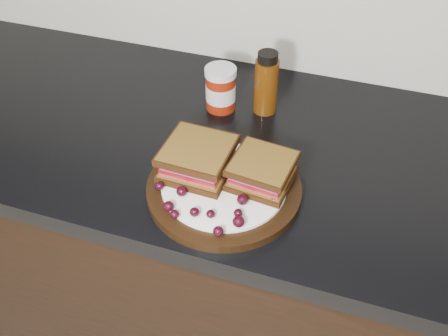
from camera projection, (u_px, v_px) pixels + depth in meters
The scene contains 29 objects.
base_cabinets at pixel (168, 258), 1.38m from camera, with size 3.96×0.58×0.86m, color black.
countertop at pixel (152, 130), 1.07m from camera, with size 3.98×0.60×0.04m, color black.
plate at pixel (224, 189), 0.90m from camera, with size 0.28×0.28×0.02m, color black.
sandwich_left at pixel (198, 159), 0.90m from camera, with size 0.12×0.12×0.05m, color brown, non-canonical shape.
sandwich_right at pixel (262, 171), 0.88m from camera, with size 0.11×0.11×0.05m, color brown, non-canonical shape.
grape_0 at pixel (159, 186), 0.88m from camera, with size 0.02×0.02×0.02m, color black.
grape_1 at pixel (182, 191), 0.86m from camera, with size 0.02×0.02×0.02m, color black.
grape_2 at pixel (169, 206), 0.84m from camera, with size 0.02×0.02×0.02m, color black.
grape_3 at pixel (175, 214), 0.83m from camera, with size 0.02×0.02×0.01m, color black.
grape_4 at pixel (194, 212), 0.83m from camera, with size 0.02×0.02×0.02m, color black.
grape_5 at pixel (211, 214), 0.83m from camera, with size 0.02×0.02×0.01m, color black.
grape_6 at pixel (218, 231), 0.80m from camera, with size 0.02×0.02×0.02m, color black.
grape_7 at pixel (239, 222), 0.81m from camera, with size 0.02×0.02×0.02m, color black.
grape_8 at pixel (238, 213), 0.83m from camera, with size 0.02×0.02×0.01m, color black.
grape_9 at pixel (243, 200), 0.85m from camera, with size 0.02×0.02×0.02m, color black.
grape_10 at pixel (274, 200), 0.85m from camera, with size 0.02×0.02×0.02m, color black.
grape_11 at pixel (258, 188), 0.87m from camera, with size 0.02×0.02×0.02m, color black.
grape_12 at pixel (274, 187), 0.87m from camera, with size 0.02×0.02×0.02m, color black.
grape_13 at pixel (269, 168), 0.91m from camera, with size 0.02×0.02×0.02m, color black.
grape_14 at pixel (218, 152), 0.94m from camera, with size 0.02×0.02×0.02m, color black.
grape_15 at pixel (212, 161), 0.92m from camera, with size 0.02×0.02×0.02m, color black.
grape_16 at pixel (190, 162), 0.92m from camera, with size 0.02×0.02×0.01m, color black.
grape_17 at pixel (188, 166), 0.91m from camera, with size 0.02×0.02×0.02m, color black.
grape_18 at pixel (171, 176), 0.89m from camera, with size 0.02×0.02×0.02m, color black.
grape_19 at pixel (209, 157), 0.93m from camera, with size 0.02×0.02×0.02m, color black.
grape_20 at pixel (192, 172), 0.90m from camera, with size 0.02×0.02×0.02m, color black.
grape_21 at pixel (189, 173), 0.90m from camera, with size 0.01×0.01×0.01m, color black.
condiment_jar at pixel (221, 89), 1.07m from camera, with size 0.07×0.07×0.10m, color maroon.
oil_bottle at pixel (266, 83), 1.05m from camera, with size 0.05×0.05×0.14m, color #4A2407.
Camera 1 is at (0.41, 0.95, 1.55)m, focal length 40.00 mm.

